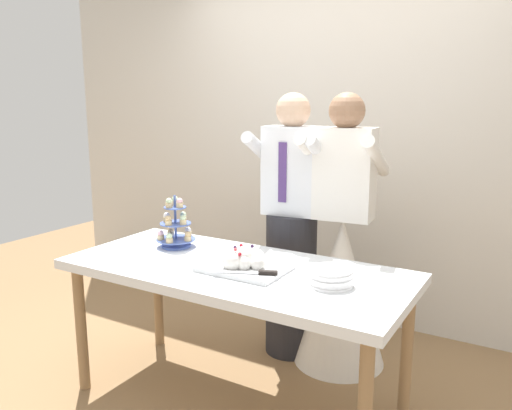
% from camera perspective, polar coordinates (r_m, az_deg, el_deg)
% --- Properties ---
extents(ground_plane, '(8.00, 8.00, 0.00)m').
position_cam_1_polar(ground_plane, '(3.01, -2.22, -20.94)').
color(ground_plane, olive).
extents(rear_wall, '(5.20, 0.10, 2.90)m').
position_cam_1_polar(rear_wall, '(3.82, 9.49, 8.94)').
color(rear_wall, beige).
rests_on(rear_wall, ground_plane).
extents(dessert_table, '(1.80, 0.80, 0.78)m').
position_cam_1_polar(dessert_table, '(2.70, -2.34, -8.29)').
color(dessert_table, silver).
rests_on(dessert_table, ground_plane).
extents(cupcake_stand, '(0.23, 0.23, 0.31)m').
position_cam_1_polar(cupcake_stand, '(3.02, -8.90, -2.48)').
color(cupcake_stand, '#4C66B2').
rests_on(cupcake_stand, dessert_table).
extents(main_cake_tray, '(0.43, 0.32, 0.13)m').
position_cam_1_polar(main_cake_tray, '(2.60, -1.30, -6.37)').
color(main_cake_tray, silver).
rests_on(main_cake_tray, dessert_table).
extents(plate_stack, '(0.21, 0.21, 0.08)m').
position_cam_1_polar(plate_stack, '(2.42, 8.26, -7.91)').
color(plate_stack, white).
rests_on(plate_stack, dessert_table).
extents(person_groom, '(0.51, 0.54, 1.66)m').
position_cam_1_polar(person_groom, '(3.26, 3.93, -3.92)').
color(person_groom, '#232328').
rests_on(person_groom, ground_plane).
extents(person_bride, '(0.56, 0.56, 1.66)m').
position_cam_1_polar(person_bride, '(3.21, 9.42, -7.39)').
color(person_bride, white).
rests_on(person_bride, ground_plane).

